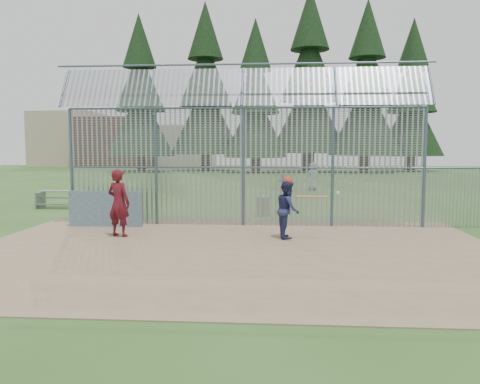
# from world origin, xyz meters

# --- Properties ---
(ground) EXTENTS (120.00, 120.00, 0.00)m
(ground) POSITION_xyz_m (0.00, 0.00, 0.00)
(ground) COLOR #2D511E
(ground) RESTS_ON ground
(dirt_infield) EXTENTS (14.00, 10.00, 0.02)m
(dirt_infield) POSITION_xyz_m (0.00, -0.50, 0.01)
(dirt_infield) COLOR #756047
(dirt_infield) RESTS_ON ground
(dugout_wall) EXTENTS (2.50, 0.12, 1.20)m
(dugout_wall) POSITION_xyz_m (-4.60, 2.90, 0.62)
(dugout_wall) COLOR #38566B
(dugout_wall) RESTS_ON dirt_infield
(batter) EXTENTS (0.70, 0.87, 1.69)m
(batter) POSITION_xyz_m (1.45, 1.31, 0.86)
(batter) COLOR navy
(batter) RESTS_ON dirt_infield
(onlooker) EXTENTS (0.85, 0.69, 2.01)m
(onlooker) POSITION_xyz_m (-3.56, 1.20, 1.03)
(onlooker) COLOR maroon
(onlooker) RESTS_ON dirt_infield
(bg_kid_standing) EXTENTS (1.01, 0.83, 1.78)m
(bg_kid_standing) POSITION_xyz_m (3.50, 17.10, 0.89)
(bg_kid_standing) COLOR slate
(bg_kid_standing) RESTS_ON ground
(bg_kid_seated) EXTENTS (0.62, 0.38, 0.99)m
(bg_kid_seated) POSITION_xyz_m (1.62, 16.98, 0.50)
(bg_kid_seated) COLOR slate
(bg_kid_seated) RESTS_ON ground
(batting_gear) EXTENTS (1.59, 0.44, 0.62)m
(batting_gear) POSITION_xyz_m (1.60, 1.27, 1.60)
(batting_gear) COLOR red
(batting_gear) RESTS_ON ground
(trash_can) EXTENTS (0.56, 0.56, 0.82)m
(trash_can) POSITION_xyz_m (0.62, 5.85, 0.38)
(trash_can) COLOR #93959C
(trash_can) RESTS_ON ground
(bleacher) EXTENTS (3.00, 0.95, 0.72)m
(bleacher) POSITION_xyz_m (-7.98, 7.77, 0.41)
(bleacher) COLOR slate
(bleacher) RESTS_ON ground
(backstop_fence) EXTENTS (20.09, 0.81, 5.30)m
(backstop_fence) POSITION_xyz_m (1.81, 3.43, 2.36)
(backstop_fence) COLOR #47566B
(backstop_fence) RESTS_ON ground
(conifer_row) EXTENTS (38.48, 12.26, 20.20)m
(conifer_row) POSITION_xyz_m (1.93, 41.51, 10.83)
(conifer_row) COLOR #332319
(conifer_row) RESTS_ON ground
(distant_buildings) EXTENTS (26.50, 10.50, 8.00)m
(distant_buildings) POSITION_xyz_m (-23.18, 56.49, 3.60)
(distant_buildings) COLOR brown
(distant_buildings) RESTS_ON ground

